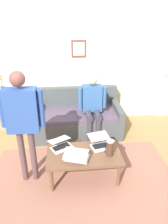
{
  "coord_description": "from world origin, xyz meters",
  "views": [
    {
      "loc": [
        0.38,
        2.44,
        2.41
      ],
      "look_at": [
        0.05,
        -0.84,
        0.8
      ],
      "focal_mm": 34.45,
      "sensor_mm": 36.0,
      "label": 1
    }
  ],
  "objects_px": {
    "laptop_right": "(61,145)",
    "flower_vase": "(3,91)",
    "laptop_left": "(77,157)",
    "side_shelf": "(7,113)",
    "laptop_center": "(101,143)",
    "couch": "(78,118)",
    "person_seated": "(93,104)",
    "person_standing": "(22,116)",
    "french_press": "(110,148)",
    "coffee_table": "(84,156)"
  },
  "relations": [
    {
      "from": "laptop_right",
      "to": "side_shelf",
      "type": "relative_size",
      "value": 0.6
    },
    {
      "from": "side_shelf",
      "to": "person_standing",
      "type": "xyz_separation_m",
      "value": [
        -0.68,
        1.69,
        0.75
      ]
    },
    {
      "from": "person_standing",
      "to": "coffee_table",
      "type": "bearing_deg",
      "value": 177.77
    },
    {
      "from": "laptop_center",
      "to": "side_shelf",
      "type": "bearing_deg",
      "value": -40.75
    },
    {
      "from": "person_seated",
      "to": "laptop_center",
      "type": "bearing_deg",
      "value": 89.63
    },
    {
      "from": "couch",
      "to": "french_press",
      "type": "height_order",
      "value": "couch"
    },
    {
      "from": "coffee_table",
      "to": "person_seated",
      "type": "height_order",
      "value": "person_seated"
    },
    {
      "from": "laptop_left",
      "to": "laptop_right",
      "type": "xyz_separation_m",
      "value": [
        0.22,
        -0.32,
        -0.0
      ]
    },
    {
      "from": "flower_vase",
      "to": "person_seated",
      "type": "height_order",
      "value": "person_seated"
    },
    {
      "from": "laptop_center",
      "to": "side_shelf",
      "type": "height_order",
      "value": "side_shelf"
    },
    {
      "from": "laptop_right",
      "to": "person_seated",
      "type": "distance_m",
      "value": 1.18
    },
    {
      "from": "coffee_table",
      "to": "person_standing",
      "type": "distance_m",
      "value": 1.09
    },
    {
      "from": "side_shelf",
      "to": "person_standing",
      "type": "distance_m",
      "value": 1.96
    },
    {
      "from": "french_press",
      "to": "laptop_left",
      "type": "bearing_deg",
      "value": 5.75
    },
    {
      "from": "laptop_right",
      "to": "person_standing",
      "type": "height_order",
      "value": "person_standing"
    },
    {
      "from": "side_shelf",
      "to": "laptop_left",
      "type": "bearing_deg",
      "value": 126.91
    },
    {
      "from": "couch",
      "to": "person_seated",
      "type": "relative_size",
      "value": 1.35
    },
    {
      "from": "couch",
      "to": "laptop_left",
      "type": "relative_size",
      "value": 4.21
    },
    {
      "from": "laptop_left",
      "to": "side_shelf",
      "type": "height_order",
      "value": "side_shelf"
    },
    {
      "from": "coffee_table",
      "to": "side_shelf",
      "type": "height_order",
      "value": "side_shelf"
    },
    {
      "from": "laptop_left",
      "to": "flower_vase",
      "type": "height_order",
      "value": "flower_vase"
    },
    {
      "from": "laptop_left",
      "to": "person_seated",
      "type": "xyz_separation_m",
      "value": [
        -0.41,
        -1.29,
        0.24
      ]
    },
    {
      "from": "french_press",
      "to": "side_shelf",
      "type": "height_order",
      "value": "french_press"
    },
    {
      "from": "couch",
      "to": "laptop_center",
      "type": "xyz_separation_m",
      "value": [
        -0.26,
        1.21,
        0.18
      ]
    },
    {
      "from": "coffee_table",
      "to": "laptop_center",
      "type": "bearing_deg",
      "value": -147.35
    },
    {
      "from": "coffee_table",
      "to": "french_press",
      "type": "height_order",
      "value": "french_press"
    },
    {
      "from": "laptop_center",
      "to": "laptop_right",
      "type": "xyz_separation_m",
      "value": [
        0.62,
        -0.02,
        -0.0
      ]
    },
    {
      "from": "laptop_center",
      "to": "person_standing",
      "type": "distance_m",
      "value": 1.27
    },
    {
      "from": "coffee_table",
      "to": "laptop_left",
      "type": "bearing_deg",
      "value": 46.28
    },
    {
      "from": "laptop_left",
      "to": "person_seated",
      "type": "bearing_deg",
      "value": -107.55
    },
    {
      "from": "laptop_center",
      "to": "laptop_right",
      "type": "height_order",
      "value": "laptop_center"
    },
    {
      "from": "side_shelf",
      "to": "person_standing",
      "type": "relative_size",
      "value": 0.41
    },
    {
      "from": "side_shelf",
      "to": "person_seated",
      "type": "distance_m",
      "value": 1.91
    },
    {
      "from": "laptop_right",
      "to": "flower_vase",
      "type": "relative_size",
      "value": 0.88
    },
    {
      "from": "side_shelf",
      "to": "person_seated",
      "type": "relative_size",
      "value": 0.55
    },
    {
      "from": "person_standing",
      "to": "french_press",
      "type": "bearing_deg",
      "value": 174.95
    },
    {
      "from": "laptop_left",
      "to": "laptop_right",
      "type": "distance_m",
      "value": 0.39
    },
    {
      "from": "coffee_table",
      "to": "laptop_left",
      "type": "relative_size",
      "value": 2.69
    },
    {
      "from": "laptop_left",
      "to": "person_standing",
      "type": "relative_size",
      "value": 0.24
    },
    {
      "from": "laptop_center",
      "to": "laptop_left",
      "type": "bearing_deg",
      "value": 37.24
    },
    {
      "from": "laptop_right",
      "to": "laptop_center",
      "type": "bearing_deg",
      "value": 178.37
    },
    {
      "from": "side_shelf",
      "to": "flower_vase",
      "type": "height_order",
      "value": "flower_vase"
    },
    {
      "from": "coffee_table",
      "to": "person_standing",
      "type": "xyz_separation_m",
      "value": [
        0.83,
        -0.03,
        0.7
      ]
    },
    {
      "from": "laptop_center",
      "to": "french_press",
      "type": "distance_m",
      "value": 0.28
    },
    {
      "from": "couch",
      "to": "person_seated",
      "type": "distance_m",
      "value": 0.55
    },
    {
      "from": "couch",
      "to": "person_seated",
      "type": "height_order",
      "value": "person_seated"
    },
    {
      "from": "laptop_left",
      "to": "coffee_table",
      "type": "bearing_deg",
      "value": -133.72
    },
    {
      "from": "french_press",
      "to": "flower_vase",
      "type": "relative_size",
      "value": 0.59
    },
    {
      "from": "laptop_right",
      "to": "flower_vase",
      "type": "distance_m",
      "value": 1.95
    },
    {
      "from": "couch",
      "to": "side_shelf",
      "type": "xyz_separation_m",
      "value": [
        1.52,
        -0.33,
        0.05
      ]
    }
  ]
}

